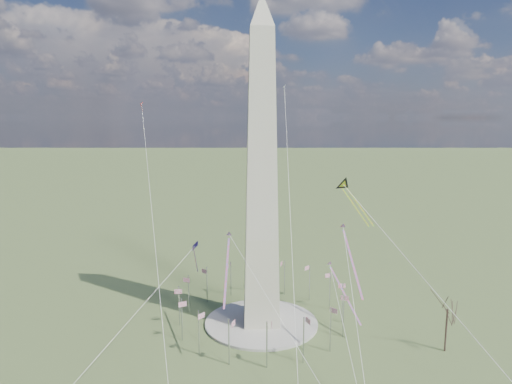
{
  "coord_description": "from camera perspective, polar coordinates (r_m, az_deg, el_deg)",
  "views": [
    {
      "loc": [
        -7.7,
        -137.03,
        65.18
      ],
      "look_at": [
        -1.71,
        0.0,
        42.8
      ],
      "focal_mm": 32.0,
      "sensor_mm": 36.0,
      "label": 1
    }
  ],
  "objects": [
    {
      "name": "kite_streamer_mid",
      "position": [
        131.17,
        -3.59,
        -8.3
      ],
      "size": [
        2.48,
        22.19,
        15.23
      ],
      "rotation": [
        0.0,
        0.0,
        3.09
      ],
      "color": "#FF2B28",
      "rests_on": "ground"
    },
    {
      "name": "kite_small_red",
      "position": [
        178.72,
        -14.1,
        10.57
      ],
      "size": [
        1.05,
        1.57,
        3.87
      ],
      "rotation": [
        0.0,
        0.0,
        2.88
      ],
      "color": "red",
      "rests_on": "ground"
    },
    {
      "name": "kite_small_white",
      "position": [
        179.16,
        3.56,
        12.93
      ],
      "size": [
        1.17,
        1.85,
        4.14
      ],
      "rotation": [
        0.0,
        0.0,
        2.68
      ],
      "color": "white",
      "rests_on": "ground"
    },
    {
      "name": "kite_streamer_right",
      "position": [
        149.25,
        10.46,
        -11.33
      ],
      "size": [
        7.12,
        19.52,
        13.79
      ],
      "rotation": [
        0.0,
        0.0,
        3.44
      ],
      "color": "#FF2B28",
      "rests_on": "ground"
    },
    {
      "name": "tree_near",
      "position": [
        141.19,
        22.85,
        -12.99
      ],
      "size": [
        10.77,
        10.77,
        18.85
      ],
      "color": "#49332C",
      "rests_on": "ground"
    },
    {
      "name": "washington_monument",
      "position": [
        138.33,
        0.71,
        2.11
      ],
      "size": [
        15.56,
        15.56,
        100.0
      ],
      "color": "beige",
      "rests_on": "plaza"
    },
    {
      "name": "kite_streamer_left",
      "position": [
        134.13,
        11.57,
        -7.1
      ],
      "size": [
        2.11,
        22.41,
        15.39
      ],
      "rotation": [
        0.0,
        0.0,
        3.16
      ],
      "color": "#FF2B28",
      "rests_on": "ground"
    },
    {
      "name": "plaza",
      "position": [
        151.77,
        0.67,
        -16.0
      ],
      "size": [
        36.0,
        36.0,
        0.8
      ],
      "primitive_type": "cylinder",
      "color": "#A9A39B",
      "rests_on": "ground"
    },
    {
      "name": "flagpole_ring",
      "position": [
        148.96,
        0.67,
        -13.61
      ],
      "size": [
        54.4,
        54.4,
        13.0
      ],
      "color": "silver",
      "rests_on": "ground"
    },
    {
      "name": "kite_diamond_purple",
      "position": [
        151.33,
        -7.61,
        -7.04
      ],
      "size": [
        2.02,
        3.5,
        10.86
      ],
      "rotation": [
        0.0,
        0.0,
        2.87
      ],
      "color": "navy",
      "rests_on": "ground"
    },
    {
      "name": "ground",
      "position": [
        151.94,
        0.67,
        -16.14
      ],
      "size": [
        2000.0,
        2000.0,
        0.0
      ],
      "primitive_type": "plane",
      "color": "#4A5F2F",
      "rests_on": "ground"
    },
    {
      "name": "kite_delta_black",
      "position": [
        154.46,
        11.1,
        0.56
      ],
      "size": [
        10.31,
        16.89,
        13.91
      ],
      "rotation": [
        0.0,
        0.0,
        3.54
      ],
      "color": "black",
      "rests_on": "ground"
    }
  ]
}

